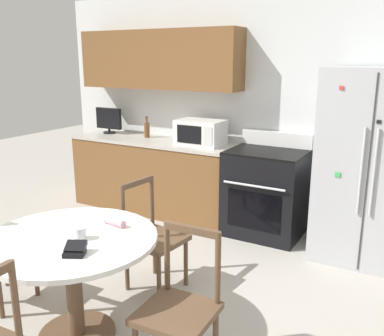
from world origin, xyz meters
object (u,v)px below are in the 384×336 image
(microwave, at_px, (200,132))
(refrigerator, at_px, (374,167))
(oven_range, at_px, (265,192))
(dining_chair_right, at_px, (179,310))
(wallet, at_px, (75,250))
(candle_glass, at_px, (80,234))
(dining_chair_far, at_px, (153,238))
(counter_bottle, at_px, (147,129))
(countertop_tv, at_px, (109,120))

(microwave, bearing_deg, refrigerator, -2.43)
(oven_range, height_order, microwave, microwave)
(dining_chair_right, height_order, wallet, dining_chair_right)
(dining_chair_right, relative_size, candle_glass, 11.04)
(oven_range, bearing_deg, wallet, -96.09)
(refrigerator, distance_m, candle_glass, 2.69)
(dining_chair_far, bearing_deg, microwave, -158.67)
(dining_chair_right, bearing_deg, microwave, -66.15)
(dining_chair_right, bearing_deg, wallet, 16.29)
(candle_glass, relative_size, wallet, 0.49)
(refrigerator, height_order, wallet, refrigerator)
(counter_bottle, bearing_deg, oven_range, -3.60)
(countertop_tv, xyz_separation_m, wallet, (1.96, -2.60, -0.32))
(countertop_tv, bearing_deg, oven_range, -2.67)
(microwave, distance_m, dining_chair_right, 2.66)
(counter_bottle, height_order, wallet, counter_bottle)
(countertop_tv, bearing_deg, dining_chair_far, -41.71)
(candle_glass, bearing_deg, dining_chair_right, 1.82)
(counter_bottle, distance_m, dining_chair_right, 3.14)
(oven_range, bearing_deg, refrigerator, -3.17)
(wallet, bearing_deg, countertop_tv, 126.91)
(countertop_tv, bearing_deg, wallet, -53.09)
(oven_range, xyz_separation_m, counter_bottle, (-1.61, 0.10, 0.53))
(candle_glass, bearing_deg, refrigerator, 57.40)
(counter_bottle, height_order, candle_glass, counter_bottle)
(microwave, xyz_separation_m, countertop_tv, (-1.41, 0.08, 0.04))
(countertop_tv, height_order, dining_chair_right, countertop_tv)
(oven_range, height_order, dining_chair_right, oven_range)
(dining_chair_right, xyz_separation_m, candle_glass, (-0.73, -0.02, 0.33))
(refrigerator, xyz_separation_m, candle_glass, (-1.45, -2.26, -0.13))
(microwave, height_order, counter_bottle, microwave)
(microwave, bearing_deg, countertop_tv, 176.65)
(counter_bottle, bearing_deg, microwave, -5.73)
(refrigerator, relative_size, countertop_tv, 4.65)
(dining_chair_far, bearing_deg, counter_bottle, -136.92)
(dining_chair_right, distance_m, wallet, 0.71)
(counter_bottle, relative_size, wallet, 1.55)
(wallet, bearing_deg, microwave, 102.18)
(refrigerator, xyz_separation_m, dining_chair_right, (-0.72, -2.24, -0.46))
(countertop_tv, bearing_deg, candle_glass, -53.11)
(dining_chair_far, bearing_deg, dining_chair_right, 49.34)
(microwave, height_order, candle_glass, microwave)
(oven_range, xyz_separation_m, countertop_tv, (-2.22, 0.10, 0.61))
(dining_chair_right, bearing_deg, refrigerator, -110.08)
(countertop_tv, relative_size, dining_chair_right, 0.43)
(refrigerator, bearing_deg, counter_bottle, 176.57)
(microwave, bearing_deg, candle_glass, -80.09)
(refrigerator, relative_size, oven_range, 1.65)
(refrigerator, distance_m, countertop_tv, 3.28)
(counter_bottle, xyz_separation_m, dining_chair_far, (1.22, -1.63, -0.56))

